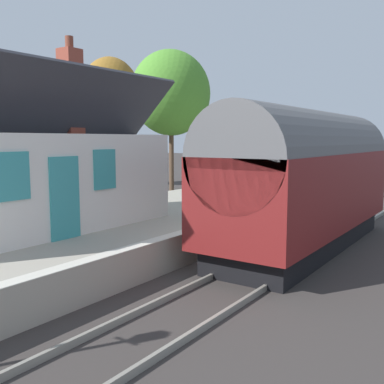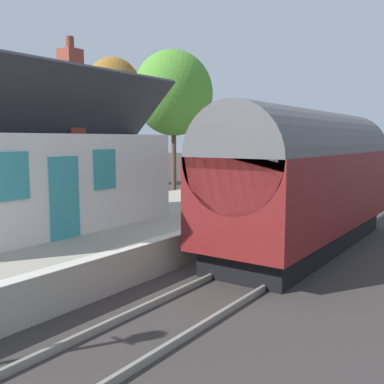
{
  "view_description": "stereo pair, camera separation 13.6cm",
  "coord_description": "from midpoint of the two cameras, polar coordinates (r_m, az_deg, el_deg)",
  "views": [
    {
      "loc": [
        -9.96,
        -5.76,
        3.41
      ],
      "look_at": [
        0.53,
        1.5,
        1.89
      ],
      "focal_mm": 41.3,
      "sensor_mm": 36.0,
      "label": 1
    },
    {
      "loc": [
        -9.88,
        -5.87,
        3.41
      ],
      "look_at": [
        0.53,
        1.5,
        1.89
      ],
      "focal_mm": 41.3,
      "sensor_mm": 36.0,
      "label": 2
    }
  ],
  "objects": [
    {
      "name": "train",
      "position": [
        14.2,
        14.9,
        1.74
      ],
      "size": [
        9.68,
        2.73,
        4.32
      ],
      "color": "black",
      "rests_on": "ground"
    },
    {
      "name": "tree_far_right",
      "position": [
        26.29,
        -2.24,
        12.62
      ],
      "size": [
        5.02,
        4.37,
        8.55
      ],
      "color": "#4C3828",
      "rests_on": "ground"
    },
    {
      "name": "rail_near",
      "position": [
        11.28,
        12.02,
        -10.6
      ],
      "size": [
        52.0,
        0.08,
        0.14
      ],
      "primitive_type": "cube",
      "color": "gray",
      "rests_on": "ground"
    },
    {
      "name": "ground_plane",
      "position": [
        12.0,
        4.78,
        -9.76
      ],
      "size": [
        160.0,
        160.0,
        0.0
      ],
      "primitive_type": "plane",
      "color": "#383330"
    },
    {
      "name": "planter_corner_building",
      "position": [
        21.47,
        2.75,
        1.11
      ],
      "size": [
        0.47,
        0.47,
        0.8
      ],
      "color": "gray",
      "rests_on": "platform"
    },
    {
      "name": "station_building",
      "position": [
        13.18,
        -19.01,
        1.97
      ],
      "size": [
        8.15,
        3.63,
        5.55
      ],
      "color": "white",
      "rests_on": "platform"
    },
    {
      "name": "planter_by_door",
      "position": [
        14.0,
        2.27,
        -2.35
      ],
      "size": [
        0.79,
        0.32,
        0.62
      ],
      "color": "teal",
      "rests_on": "platform"
    },
    {
      "name": "platform_edge_coping",
      "position": [
        12.4,
        0.1,
        -4.9
      ],
      "size": [
        32.0,
        0.36,
        0.02
      ],
      "primitive_type": "cube",
      "color": "beige",
      "rests_on": "platform"
    },
    {
      "name": "planter_under_sign",
      "position": [
        25.16,
        5.8,
        1.86
      ],
      "size": [
        0.37,
        0.37,
        0.74
      ],
      "color": "gray",
      "rests_on": "platform"
    },
    {
      "name": "planter_edge_near",
      "position": [
        24.22,
        7.48,
        1.58
      ],
      "size": [
        0.49,
        0.49,
        0.73
      ],
      "color": "teal",
      "rests_on": "platform"
    },
    {
      "name": "bench_mid_platform",
      "position": [
        18.06,
        2.52,
        0.29
      ],
      "size": [
        1.41,
        0.45,
        0.88
      ],
      "color": "#26727F",
      "rests_on": "platform"
    },
    {
      "name": "platform",
      "position": [
        14.44,
        -9.95,
        -5.16
      ],
      "size": [
        32.0,
        6.5,
        0.89
      ],
      "primitive_type": "cube",
      "color": "#A39B8C",
      "rests_on": "ground"
    },
    {
      "name": "rail_far",
      "position": [
        11.89,
        5.54,
        -9.56
      ],
      "size": [
        52.0,
        0.08,
        0.14
      ],
      "primitive_type": "cube",
      "color": "gray",
      "rests_on": "ground"
    },
    {
      "name": "planter_edge_far",
      "position": [
        21.55,
        11.78,
        0.77
      ],
      "size": [
        1.0,
        0.32,
        0.65
      ],
      "color": "black",
      "rests_on": "platform"
    },
    {
      "name": "tree_far_left",
      "position": [
        32.99,
        -9.92,
        11.61
      ],
      "size": [
        4.89,
        4.18,
        9.28
      ],
      "color": "#4C3828",
      "rests_on": "ground"
    }
  ]
}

